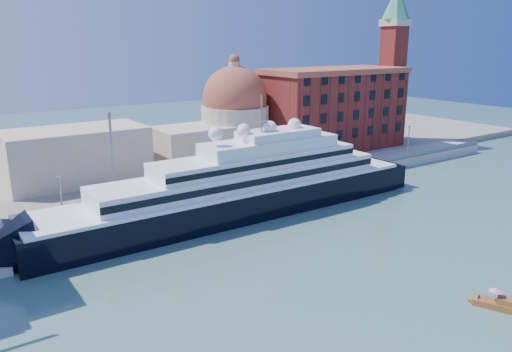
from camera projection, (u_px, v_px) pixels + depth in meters
ground at (314, 256)px, 78.33m from camera, size 400.00×400.00×0.00m
quay at (208, 195)px, 105.06m from camera, size 180.00×10.00×2.50m
land at (136, 160)px, 137.76m from camera, size 260.00×72.00×2.00m
quay_fence at (218, 192)px, 101.00m from camera, size 180.00×0.10×1.20m
superyacht at (224, 195)px, 94.07m from camera, size 89.34×12.39×26.70m
water_taxi at (500, 304)px, 62.84m from camera, size 4.24×6.22×2.82m
warehouse at (334, 108)px, 144.49m from camera, size 43.00×19.00×23.25m
campanile at (393, 54)px, 153.67m from camera, size 8.40×8.40×47.00m
church at (183, 131)px, 124.90m from camera, size 66.00×18.00×25.50m
lamp_posts at (153, 166)px, 94.52m from camera, size 120.80×2.40×18.00m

